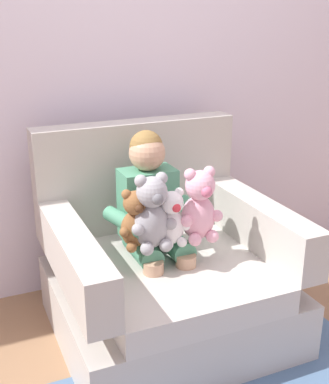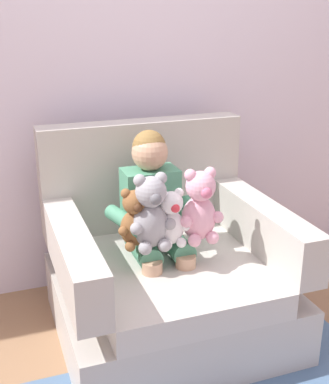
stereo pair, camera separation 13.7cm
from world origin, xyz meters
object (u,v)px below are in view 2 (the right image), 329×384
object	(u,v)px
plush_brown	(135,220)
plush_white	(171,219)
armchair	(166,272)
plush_grey	(151,214)
seated_child	(155,211)
plush_pink	(200,208)

from	to	relation	value
plush_brown	plush_white	distance (m)	0.16
plush_brown	plush_white	xyz separation A→B (m)	(0.16, -0.04, -0.01)
armchair	plush_grey	xyz separation A→B (m)	(-0.12, -0.13, 0.37)
armchair	seated_child	distance (m)	0.32
plush_grey	plush_pink	bearing A→B (deg)	-15.59
plush_brown	plush_white	size ratio (longest dim) A/B	1.05
seated_child	plush_white	size ratio (longest dim) A/B	3.13
armchair	plush_pink	size ratio (longest dim) A/B	3.06
plush_white	armchair	bearing A→B (deg)	80.78
armchair	plush_pink	bearing A→B (deg)	-50.34
plush_brown	plush_white	world-z (taller)	plush_brown
seated_child	plush_white	world-z (taller)	seated_child
armchair	plush_brown	bearing A→B (deg)	-151.81
seated_child	plush_grey	distance (m)	0.19
seated_child	plush_pink	size ratio (longest dim) A/B	2.39
plush_brown	plush_grey	xyz separation A→B (m)	(0.06, -0.04, 0.03)
seated_child	plush_grey	xyz separation A→B (m)	(-0.07, -0.17, 0.06)
plush_grey	plush_white	distance (m)	0.10
seated_child	armchair	bearing A→B (deg)	-33.40
plush_white	seated_child	bearing A→B (deg)	97.10
plush_white	plush_brown	bearing A→B (deg)	166.31
armchair	seated_child	bearing A→B (deg)	141.73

